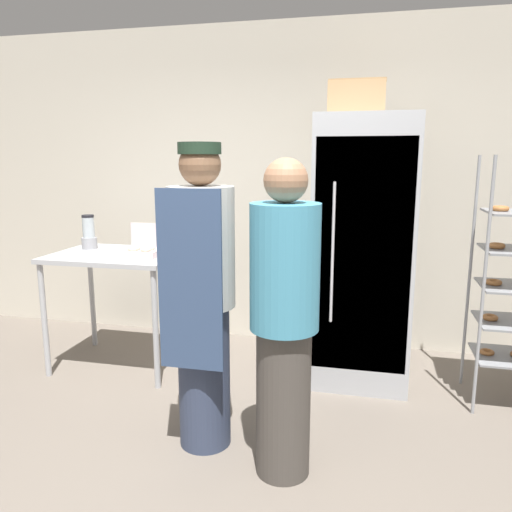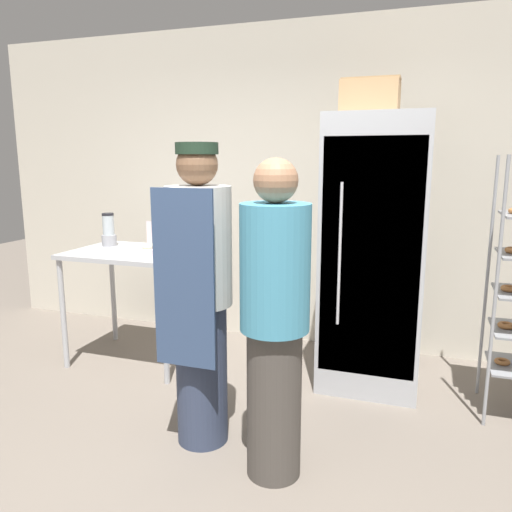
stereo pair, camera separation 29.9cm
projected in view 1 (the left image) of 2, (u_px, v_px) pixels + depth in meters
ground_plane at (215, 493)px, 2.54m from camera, size 14.00×14.00×0.00m
back_wall at (291, 188)px, 4.50m from camera, size 6.40×0.12×2.83m
refrigerator at (363, 253)px, 3.70m from camera, size 0.71×0.69×1.98m
prep_counter at (118, 267)px, 3.98m from camera, size 1.00×0.76×0.94m
donut_box at (142, 250)px, 3.83m from camera, size 0.27×0.20×0.25m
blender_pitcher at (89, 234)px, 4.14m from camera, size 0.12×0.12×0.28m
cardboard_storage_box at (357, 99)px, 3.60m from camera, size 0.41×0.31×0.25m
person_baker at (202, 295)px, 2.82m from camera, size 0.37×0.39×1.76m
person_customer at (284, 320)px, 2.56m from camera, size 0.36×0.36×1.68m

